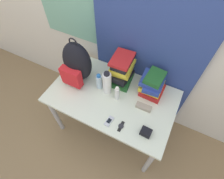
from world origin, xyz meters
TOP-DOWN VIEW (x-y plane):
  - ground_plane at (0.00, 0.00)m, footprint 12.00×12.00m
  - wall_back at (-0.00, 0.83)m, footprint 6.00×0.06m
  - curtain_blue at (0.16, 0.78)m, footprint 1.06×0.04m
  - desk at (0.00, 0.37)m, footprint 1.25×0.75m
  - backpack at (-0.41, 0.42)m, footprint 0.30×0.27m
  - book_stack_left at (-0.00, 0.60)m, footprint 0.23×0.29m
  - book_stack_center at (0.33, 0.60)m, footprint 0.24×0.27m
  - water_bottle at (-0.16, 0.41)m, footprint 0.06×0.06m
  - sports_bottle at (-0.07, 0.40)m, footprint 0.08×0.08m
  - sunscreen_bottle at (0.06, 0.37)m, footprint 0.04×0.04m
  - cell_phone at (0.11, 0.11)m, footprint 0.06×0.11m
  - sunglasses_case at (0.33, 0.38)m, footprint 0.15×0.06m
  - camera_pouch at (0.44, 0.15)m, footprint 0.09×0.08m
  - wristwatch at (0.22, 0.12)m, footprint 0.05×0.10m

SIDE VIEW (x-z plane):
  - ground_plane at x=0.00m, z-range 0.00..0.00m
  - desk at x=0.00m, z-range 0.28..1.00m
  - wristwatch at x=0.22m, z-range 0.72..0.73m
  - cell_phone at x=0.11m, z-range 0.72..0.74m
  - sunglasses_case at x=0.33m, z-range 0.72..0.76m
  - camera_pouch at x=0.44m, z-range 0.72..0.78m
  - sunscreen_bottle at x=0.06m, z-range 0.72..0.89m
  - water_bottle at x=-0.16m, z-range 0.72..0.90m
  - book_stack_center at x=0.33m, z-range 0.72..0.95m
  - sports_bottle at x=-0.07m, z-range 0.72..0.99m
  - book_stack_left at x=0.00m, z-range 0.72..1.03m
  - backpack at x=-0.41m, z-range 0.69..1.19m
  - curtain_blue at x=0.16m, z-range 0.00..2.50m
  - wall_back at x=0.00m, z-range 0.00..2.50m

